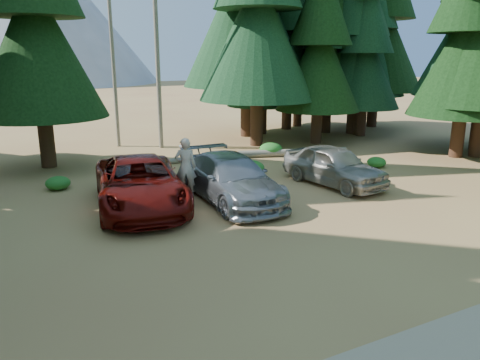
{
  "coord_description": "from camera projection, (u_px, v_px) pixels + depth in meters",
  "views": [
    {
      "loc": [
        -6.99,
        -10.17,
        4.98
      ],
      "look_at": [
        -0.63,
        2.19,
        1.25
      ],
      "focal_mm": 35.0,
      "sensor_mm": 36.0,
      "label": 1
    }
  ],
  "objects": [
    {
      "name": "shrub_right",
      "position": [
        251.0,
        168.0,
        19.9
      ],
      "size": [
        1.15,
        1.15,
        0.63
      ],
      "primitive_type": "ellipsoid",
      "color": "#216E21",
      "rests_on": "ground"
    },
    {
      "name": "log_left",
      "position": [
        164.0,
        182.0,
        18.41
      ],
      "size": [
        4.09,
        0.63,
        0.29
      ],
      "primitive_type": "cylinder",
      "rotation": [
        0.0,
        1.57,
        0.08
      ],
      "color": "#665E51",
      "rests_on": "ground"
    },
    {
      "name": "silver_minivan_center",
      "position": [
        231.0,
        179.0,
        16.33
      ],
      "size": [
        2.35,
        5.54,
        1.59
      ],
      "primitive_type": "imported",
      "rotation": [
        0.0,
        0.0,
        -0.02
      ],
      "color": "gray",
      "rests_on": "ground"
    },
    {
      "name": "silver_minivan_right",
      "position": [
        334.0,
        165.0,
        18.35
      ],
      "size": [
        2.43,
        4.76,
        1.55
      ],
      "primitive_type": "imported",
      "rotation": [
        0.0,
        0.0,
        0.13
      ],
      "color": "#A7A095",
      "rests_on": "ground"
    },
    {
      "name": "log_mid",
      "position": [
        193.0,
        159.0,
        22.53
      ],
      "size": [
        3.14,
        0.37,
        0.26
      ],
      "primitive_type": "cylinder",
      "rotation": [
        0.0,
        1.57,
        0.04
      ],
      "color": "#665E51",
      "rests_on": "ground"
    },
    {
      "name": "shrub_edge_east",
      "position": [
        377.0,
        162.0,
        21.36
      ],
      "size": [
        0.85,
        0.85,
        0.47
      ],
      "primitive_type": "ellipsoid",
      "color": "#216E21",
      "rests_on": "ground"
    },
    {
      "name": "snag_back",
      "position": [
        113.0,
        54.0,
        25.03
      ],
      "size": [
        0.2,
        0.2,
        10.0
      ],
      "primitive_type": "cylinder",
      "color": "#665E51",
      "rests_on": "ground"
    },
    {
      "name": "log_right",
      "position": [
        293.0,
        152.0,
        23.73
      ],
      "size": [
        5.5,
        2.04,
        0.36
      ],
      "primitive_type": "cylinder",
      "rotation": [
        0.0,
        1.57,
        -0.3
      ],
      "color": "#665E51",
      "rests_on": "ground"
    },
    {
      "name": "forest_belt_north",
      "position": [
        145.0,
        147.0,
        26.0
      ],
      "size": [
        36.0,
        7.0,
        22.0
      ],
      "primitive_type": null,
      "color": "black",
      "rests_on": "ground"
    },
    {
      "name": "mountain_peak",
      "position": [
        13.0,
        11.0,
        84.45
      ],
      "size": [
        48.0,
        50.0,
        28.0
      ],
      "color": "gray",
      "rests_on": "ground"
    },
    {
      "name": "shrub_center_right",
      "position": [
        143.0,
        164.0,
        20.82
      ],
      "size": [
        0.93,
        0.93,
        0.51
      ],
      "primitive_type": "ellipsoid",
      "color": "#216E21",
      "rests_on": "ground"
    },
    {
      "name": "shrub_far_right",
      "position": [
        271.0,
        149.0,
        23.91
      ],
      "size": [
        1.17,
        1.17,
        0.64
      ],
      "primitive_type": "ellipsoid",
      "color": "#216E21",
      "rests_on": "ground"
    },
    {
      "name": "shrub_center_left",
      "position": [
        157.0,
        174.0,
        18.8
      ],
      "size": [
        1.18,
        1.18,
        0.65
      ],
      "primitive_type": "ellipsoid",
      "color": "#216E21",
      "rests_on": "ground"
    },
    {
      "name": "red_pickup",
      "position": [
        140.0,
        184.0,
        15.57
      ],
      "size": [
        3.72,
        6.36,
        1.66
      ],
      "primitive_type": "imported",
      "rotation": [
        0.0,
        0.0,
        -0.17
      ],
      "color": "#600C08",
      "rests_on": "ground"
    },
    {
      "name": "ground",
      "position": [
        295.0,
        238.0,
        13.12
      ],
      "size": [
        160.0,
        160.0,
        0.0
      ],
      "primitive_type": "plane",
      "color": "#A26E44",
      "rests_on": "ground"
    },
    {
      "name": "frisbee_player",
      "position": [
        186.0,
        167.0,
        15.84
      ],
      "size": [
        0.86,
        0.72,
        2.0
      ],
      "rotation": [
        0.0,
        0.0,
        2.75
      ],
      "color": "beige",
      "rests_on": "ground"
    },
    {
      "name": "shrub_left",
      "position": [
        58.0,
        183.0,
        17.81
      ],
      "size": [
        0.92,
        0.92,
        0.51
      ],
      "primitive_type": "ellipsoid",
      "color": "#216E21",
      "rests_on": "ground"
    },
    {
      "name": "snag_front",
      "position": [
        156.0,
        35.0,
        24.37
      ],
      "size": [
        0.24,
        0.24,
        12.0
      ],
      "primitive_type": "cylinder",
      "color": "#665E51",
      "rests_on": "ground"
    }
  ]
}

